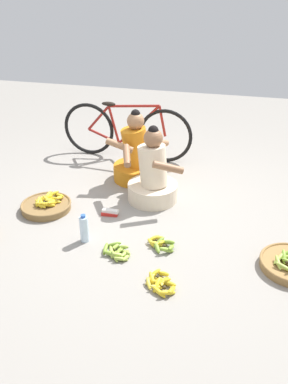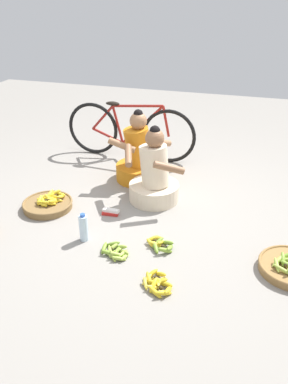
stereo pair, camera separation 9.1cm
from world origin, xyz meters
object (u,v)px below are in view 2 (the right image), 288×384
(bicycle_leaning, at_px, (130,131))
(loose_bananas_front_center, at_px, (116,251))
(vendor_woman_front, at_px, (154,177))
(loose_bananas_mid_left, at_px, (160,244))
(packet_carton_stack, at_px, (111,212))
(vendor_woman_behind, at_px, (139,158))
(water_bottle, at_px, (84,228))
(banana_basket_back_left, at_px, (48,204))
(loose_bananas_back_center, at_px, (157,283))

(bicycle_leaning, relative_size, loose_bananas_front_center, 6.40)
(vendor_woman_front, bearing_deg, loose_bananas_mid_left, -70.64)
(bicycle_leaning, distance_m, packet_carton_stack, 1.49)
(vendor_woman_behind, xyz_separation_m, loose_bananas_mid_left, (0.58, -1.22, -0.24))
(vendor_woman_behind, bearing_deg, bicycle_leaning, 117.66)
(bicycle_leaning, relative_size, water_bottle, 6.42)
(banana_basket_back_left, bearing_deg, loose_bananas_front_center, -29.25)
(water_bottle, distance_m, packet_carton_stack, 0.48)
(vendor_woman_behind, xyz_separation_m, loose_bananas_back_center, (0.69, -1.70, -0.24))
(banana_basket_back_left, bearing_deg, loose_bananas_mid_left, -14.09)
(banana_basket_back_left, xyz_separation_m, loose_bananas_back_center, (1.36, -0.80, -0.02))
(loose_bananas_front_center, distance_m, packet_carton_stack, 0.64)
(vendor_woman_front, distance_m, loose_bananas_back_center, 1.36)
(vendor_woman_behind, relative_size, water_bottle, 3.11)
(water_bottle, bearing_deg, loose_bananas_back_center, -26.91)
(bicycle_leaning, bearing_deg, loose_bananas_mid_left, -63.81)
(packet_carton_stack, bearing_deg, vendor_woman_behind, 88.42)
(banana_basket_back_left, xyz_separation_m, loose_bananas_front_center, (0.92, -0.52, -0.02))
(loose_bananas_front_center, height_order, packet_carton_stack, loose_bananas_front_center)
(bicycle_leaning, bearing_deg, loose_bananas_back_center, -66.48)
(loose_bananas_front_center, bearing_deg, packet_carton_stack, 115.16)
(loose_bananas_front_center, xyz_separation_m, water_bottle, (-0.34, 0.11, 0.10))
(vendor_woman_front, relative_size, loose_bananas_back_center, 2.76)
(vendor_woman_front, height_order, banana_basket_back_left, vendor_woman_front)
(vendor_woman_behind, xyz_separation_m, water_bottle, (-0.09, -1.30, -0.14))
(banana_basket_back_left, relative_size, loose_bananas_back_center, 1.71)
(banana_basket_back_left, bearing_deg, bicycle_leaning, 76.06)
(banana_basket_back_left, relative_size, loose_bananas_front_center, 1.88)
(vendor_woman_behind, xyz_separation_m, banana_basket_back_left, (-0.68, -0.90, -0.22))
(loose_bananas_mid_left, relative_size, packet_carton_stack, 1.64)
(bicycle_leaning, height_order, loose_bananas_mid_left, bicycle_leaning)
(bicycle_leaning, xyz_separation_m, water_bottle, (0.22, -1.89, -0.23))
(vendor_woman_front, relative_size, banana_basket_back_left, 1.61)
(bicycle_leaning, xyz_separation_m, loose_bananas_front_center, (0.56, -2.01, -0.33))
(loose_bananas_back_center, xyz_separation_m, packet_carton_stack, (-0.71, 0.86, 0.00))
(bicycle_leaning, distance_m, water_bottle, 1.92)
(vendor_woman_front, height_order, vendor_woman_behind, vendor_woman_behind)
(vendor_woman_front, xyz_separation_m, packet_carton_stack, (-0.32, -0.42, -0.23))
(banana_basket_back_left, bearing_deg, vendor_woman_behind, 53.10)
(packet_carton_stack, bearing_deg, loose_bananas_mid_left, -31.86)
(vendor_woman_front, xyz_separation_m, loose_bananas_mid_left, (0.28, -0.80, -0.23))
(loose_bananas_back_center, xyz_separation_m, loose_bananas_mid_left, (-0.11, 0.48, 0.00))
(vendor_woman_behind, distance_m, banana_basket_back_left, 1.15)
(vendor_woman_behind, xyz_separation_m, packet_carton_stack, (-0.02, -0.84, -0.24))
(banana_basket_back_left, xyz_separation_m, loose_bananas_mid_left, (1.26, -0.32, -0.02))
(banana_basket_back_left, height_order, water_bottle, water_bottle)
(loose_bananas_mid_left, bearing_deg, banana_basket_back_left, 165.91)
(loose_bananas_mid_left, xyz_separation_m, packet_carton_stack, (-0.60, 0.37, -0.00))
(banana_basket_back_left, xyz_separation_m, water_bottle, (0.59, -0.40, 0.08))
(banana_basket_back_left, bearing_deg, loose_bananas_back_center, -30.33)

